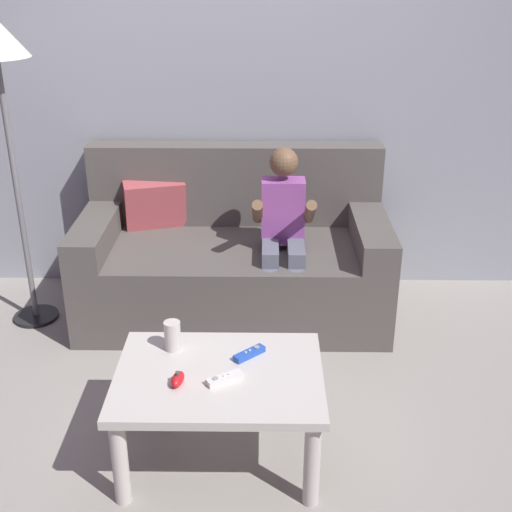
% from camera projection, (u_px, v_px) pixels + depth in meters
% --- Properties ---
extents(ground_plane, '(8.88, 8.88, 0.00)m').
position_uv_depth(ground_plane, '(210.00, 429.00, 2.84)').
color(ground_plane, '#9E998E').
extents(wall_back, '(4.44, 0.05, 2.50)m').
position_uv_depth(wall_back, '(224.00, 71.00, 3.65)').
color(wall_back, '#999EA8').
rests_on(wall_back, ground).
extents(couch, '(1.63, 0.80, 0.87)m').
position_uv_depth(couch, '(233.00, 259.00, 3.68)').
color(couch, '#56514C').
rests_on(couch, ground).
extents(person_seated_on_couch, '(0.31, 0.38, 0.95)m').
position_uv_depth(person_seated_on_couch, '(283.00, 230.00, 3.41)').
color(person_seated_on_couch, slate).
rests_on(person_seated_on_couch, ground).
extents(coffee_table, '(0.79, 0.59, 0.39)m').
position_uv_depth(coffee_table, '(219.00, 387.00, 2.56)').
color(coffee_table, beige).
rests_on(coffee_table, ground).
extents(game_remote_white_near_edge, '(0.14, 0.10, 0.03)m').
position_uv_depth(game_remote_white_near_edge, '(224.00, 378.00, 2.48)').
color(game_remote_white_near_edge, white).
rests_on(game_remote_white_near_edge, coffee_table).
extents(nunchuk_red, '(0.06, 0.10, 0.05)m').
position_uv_depth(nunchuk_red, '(178.00, 379.00, 2.46)').
color(nunchuk_red, red).
rests_on(nunchuk_red, coffee_table).
extents(game_remote_blue_far_corner, '(0.13, 0.12, 0.03)m').
position_uv_depth(game_remote_blue_far_corner, '(249.00, 353.00, 2.63)').
color(game_remote_blue_far_corner, blue).
rests_on(game_remote_blue_far_corner, coffee_table).
extents(soda_can, '(0.07, 0.07, 0.12)m').
position_uv_depth(soda_can, '(172.00, 336.00, 2.66)').
color(soda_can, silver).
rests_on(soda_can, coffee_table).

